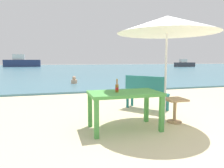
# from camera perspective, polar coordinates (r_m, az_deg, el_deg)

# --- Properties ---
(ground_plane) EXTENTS (120.00, 120.00, 0.00)m
(ground_plane) POSITION_cam_1_polar(r_m,az_deg,el_deg) (4.33, 17.70, -12.26)
(ground_plane) COLOR beige
(sea_water) EXTENTS (120.00, 50.00, 0.08)m
(sea_water) POSITION_cam_1_polar(r_m,az_deg,el_deg) (33.50, -11.90, 4.31)
(sea_water) COLOR teal
(sea_water) RESTS_ON ground_plane
(picnic_table_green) EXTENTS (1.40, 0.80, 0.76)m
(picnic_table_green) POSITION_cam_1_polar(r_m,az_deg,el_deg) (4.05, 3.55, -3.75)
(picnic_table_green) COLOR #4C9E47
(picnic_table_green) RESTS_ON ground_plane
(beer_bottle_amber) EXTENTS (0.07, 0.07, 0.26)m
(beer_bottle_amber) POSITION_cam_1_polar(r_m,az_deg,el_deg) (3.97, 1.40, -0.99)
(beer_bottle_amber) COLOR brown
(beer_bottle_amber) RESTS_ON picnic_table_green
(patio_umbrella) EXTENTS (2.10, 2.10, 2.30)m
(patio_umbrella) POSITION_cam_1_polar(r_m,az_deg,el_deg) (4.57, 15.15, 15.70)
(patio_umbrella) COLOR silver
(patio_umbrella) RESTS_ON ground_plane
(side_table_wood) EXTENTS (0.44, 0.44, 0.54)m
(side_table_wood) POSITION_cam_1_polar(r_m,az_deg,el_deg) (4.75, 17.20, -6.13)
(side_table_wood) COLOR tan
(side_table_wood) RESTS_ON ground_plane
(bench_teal_center) EXTENTS (1.05, 1.15, 0.95)m
(bench_teal_center) POSITION_cam_1_polar(r_m,az_deg,el_deg) (5.75, 9.51, -1.81)
(bench_teal_center) COLOR #237275
(bench_teal_center) RESTS_ON ground_plane
(swimmer_person) EXTENTS (0.34, 0.34, 0.41)m
(swimmer_person) POSITION_cam_1_polar(r_m,az_deg,el_deg) (11.61, -10.56, 0.96)
(swimmer_person) COLOR tan
(swimmer_person) RESTS_ON sea_water
(boat_barge) EXTENTS (4.00, 1.09, 1.46)m
(boat_barge) POSITION_cam_1_polar(r_m,az_deg,el_deg) (41.83, 19.61, 5.30)
(boat_barge) COLOR #38383F
(boat_barge) RESTS_ON sea_water
(boat_ferry) EXTENTS (6.55, 1.79, 2.38)m
(boat_ferry) POSITION_cam_1_polar(r_m,az_deg,el_deg) (43.20, -23.92, 5.59)
(boat_ferry) COLOR navy
(boat_ferry) RESTS_ON sea_water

